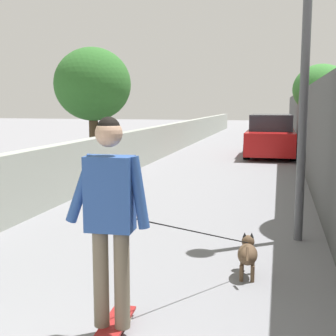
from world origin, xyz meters
name	(u,v)px	position (x,y,z in m)	size (l,w,h in m)	color
ground_plane	(224,165)	(14.00, 0.00, 0.00)	(80.00, 80.00, 0.00)	gray
wall_left	(129,151)	(12.00, 2.53, 0.57)	(48.00, 0.30, 1.14)	#999E93
fence_right	(313,132)	(12.00, -2.53, 1.20)	(48.00, 0.30, 2.41)	#4C4C4C
tree_left_far	(93,85)	(13.00, 4.05, 2.52)	(2.40, 2.40, 3.67)	#473523
tree_right_distant	(321,89)	(19.00, -3.26, 2.50)	(2.25, 2.25, 3.52)	brown
lamp_post	(307,28)	(6.14, -1.98, 2.94)	(0.36, 0.36, 4.29)	#4C4C51
skateboard	(112,328)	(2.96, -0.37, 0.07)	(0.81, 0.24, 0.08)	maroon
person_skateboarder	(110,207)	(2.96, -0.37, 1.11)	(0.24, 0.71, 1.75)	#726651
dog	(247,253)	(4.56, -1.37, 0.28)	(1.90, 1.13, 1.06)	brown
car_near	(271,137)	(16.93, -1.38, 0.72)	(4.39, 1.80, 1.54)	#B71414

